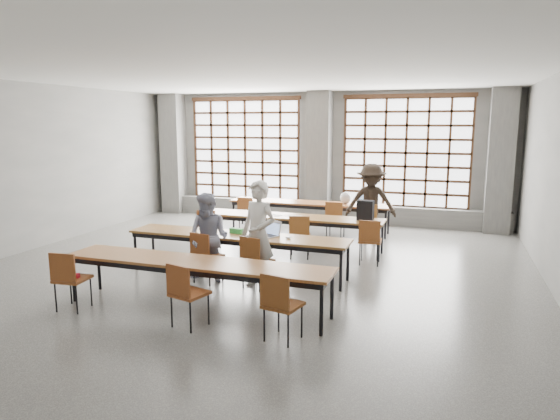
# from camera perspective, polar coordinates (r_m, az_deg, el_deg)

# --- Properties ---
(floor) EXTENTS (11.00, 11.00, 0.00)m
(floor) POSITION_cam_1_polar(r_m,az_deg,el_deg) (8.99, -4.04, -7.34)
(floor) COLOR #4E4E4B
(floor) RESTS_ON ground
(ceiling) EXTENTS (11.00, 11.00, 0.00)m
(ceiling) POSITION_cam_1_polar(r_m,az_deg,el_deg) (8.63, -4.34, 15.45)
(ceiling) COLOR silver
(ceiling) RESTS_ON floor
(wall_back) EXTENTS (10.00, 0.00, 10.00)m
(wall_back) POSITION_cam_1_polar(r_m,az_deg,el_deg) (13.85, 4.82, 6.10)
(wall_back) COLOR #61615F
(wall_back) RESTS_ON floor
(wall_left) EXTENTS (0.00, 11.00, 11.00)m
(wall_left) POSITION_cam_1_polar(r_m,az_deg,el_deg) (11.55, -27.72, 4.25)
(wall_left) COLOR #61615F
(wall_left) RESTS_ON floor
(column_left) EXTENTS (0.60, 0.55, 3.50)m
(column_left) POSITION_cam_1_polar(r_m,az_deg,el_deg) (15.33, -12.08, 6.28)
(column_left) COLOR #50504E
(column_left) RESTS_ON floor
(column_mid) EXTENTS (0.60, 0.55, 3.50)m
(column_mid) POSITION_cam_1_polar(r_m,az_deg,el_deg) (13.58, 4.53, 6.03)
(column_mid) COLOR #50504E
(column_mid) RESTS_ON floor
(column_right) EXTENTS (0.60, 0.55, 3.50)m
(column_right) POSITION_cam_1_polar(r_m,az_deg,el_deg) (13.20, 23.89, 5.10)
(column_right) COLOR #50504E
(column_right) RESTS_ON floor
(window_left) EXTENTS (3.32, 0.12, 3.00)m
(window_left) POSITION_cam_1_polar(r_m,az_deg,el_deg) (14.48, -3.97, 6.87)
(window_left) COLOR white
(window_left) RESTS_ON wall_back
(window_right) EXTENTS (3.32, 0.12, 3.00)m
(window_right) POSITION_cam_1_polar(r_m,az_deg,el_deg) (13.39, 14.18, 6.35)
(window_right) COLOR white
(window_right) RESTS_ON wall_back
(sill_ledge) EXTENTS (9.80, 0.35, 0.50)m
(sill_ledge) POSITION_cam_1_polar(r_m,az_deg,el_deg) (13.84, 4.53, -0.16)
(sill_ledge) COLOR #50504E
(sill_ledge) RESTS_ON floor
(desk_row_a) EXTENTS (4.00, 0.70, 0.73)m
(desk_row_a) POSITION_cam_1_polar(r_m,az_deg,el_deg) (12.38, 3.33, 0.61)
(desk_row_a) COLOR brown
(desk_row_a) RESTS_ON floor
(desk_row_b) EXTENTS (4.00, 0.70, 0.73)m
(desk_row_b) POSITION_cam_1_polar(r_m,az_deg,el_deg) (10.55, 1.05, -1.01)
(desk_row_b) COLOR brown
(desk_row_b) RESTS_ON floor
(desk_row_c) EXTENTS (4.00, 0.70, 0.73)m
(desk_row_c) POSITION_cam_1_polar(r_m,az_deg,el_deg) (8.82, -4.91, -3.22)
(desk_row_c) COLOR brown
(desk_row_c) RESTS_ON floor
(desk_row_d) EXTENTS (4.00, 0.70, 0.73)m
(desk_row_d) POSITION_cam_1_polar(r_m,az_deg,el_deg) (7.24, -9.60, -6.25)
(desk_row_d) COLOR brown
(desk_row_d) RESTS_ON floor
(chair_back_left) EXTENTS (0.43, 0.43, 0.88)m
(chair_back_left) POSITION_cam_1_polar(r_m,az_deg,el_deg) (12.27, -3.79, -0.09)
(chair_back_left) COLOR brown
(chair_back_left) RESTS_ON floor
(chair_back_mid) EXTENTS (0.42, 0.43, 0.88)m
(chair_back_mid) POSITION_cam_1_polar(r_m,az_deg,el_deg) (11.61, 6.29, -0.70)
(chair_back_mid) COLOR brown
(chair_back_mid) RESTS_ON floor
(chair_back_right) EXTENTS (0.45, 0.45, 0.88)m
(chair_back_right) POSITION_cam_1_polar(r_m,az_deg,el_deg) (11.47, 10.16, -0.93)
(chair_back_right) COLOR brown
(chair_back_right) RESTS_ON floor
(chair_mid_left) EXTENTS (0.48, 0.48, 0.88)m
(chair_mid_left) POSITION_cam_1_polar(r_m,az_deg,el_deg) (10.60, -8.21, -1.76)
(chair_mid_left) COLOR maroon
(chair_mid_left) RESTS_ON floor
(chair_mid_centre) EXTENTS (0.51, 0.51, 0.88)m
(chair_mid_centre) POSITION_cam_1_polar(r_m,az_deg,el_deg) (9.87, 2.24, -2.54)
(chair_mid_centre) COLOR brown
(chair_mid_centre) RESTS_ON floor
(chair_mid_right) EXTENTS (0.45, 0.45, 0.88)m
(chair_mid_right) POSITION_cam_1_polar(r_m,az_deg,el_deg) (9.57, 10.22, -3.09)
(chair_mid_right) COLOR brown
(chair_mid_right) RESTS_ON floor
(chair_front_left) EXTENTS (0.50, 0.51, 0.88)m
(chair_front_left) POSITION_cam_1_polar(r_m,az_deg,el_deg) (8.44, -8.60, -4.80)
(chair_front_left) COLOR brown
(chair_front_left) RESTS_ON floor
(chair_front_right) EXTENTS (0.52, 0.53, 0.88)m
(chair_front_right) POSITION_cam_1_polar(r_m,az_deg,el_deg) (8.07, -2.93, -5.37)
(chair_front_right) COLOR brown
(chair_front_right) RESTS_ON floor
(chair_near_left) EXTENTS (0.46, 0.46, 0.88)m
(chair_near_left) POSITION_cam_1_polar(r_m,az_deg,el_deg) (7.74, -23.01, -6.84)
(chair_near_left) COLOR brown
(chair_near_left) RESTS_ON floor
(chair_near_mid) EXTENTS (0.52, 0.52, 0.88)m
(chair_near_mid) POSITION_cam_1_polar(r_m,az_deg,el_deg) (6.68, -10.79, -8.84)
(chair_near_mid) COLOR brown
(chair_near_mid) RESTS_ON floor
(chair_near_right) EXTENTS (0.50, 0.50, 0.88)m
(chair_near_right) POSITION_cam_1_polar(r_m,az_deg,el_deg) (6.16, -0.02, -10.28)
(chair_near_right) COLOR brown
(chair_near_right) RESTS_ON floor
(student_male) EXTENTS (0.74, 0.60, 1.76)m
(student_male) POSITION_cam_1_polar(r_m,az_deg,el_deg) (8.10, -2.47, -2.82)
(student_male) COLOR silver
(student_male) RESTS_ON floor
(student_female) EXTENTS (0.77, 0.62, 1.52)m
(student_female) POSITION_cam_1_polar(r_m,az_deg,el_deg) (8.49, -8.14, -3.16)
(student_female) COLOR #1A214F
(student_female) RESTS_ON floor
(student_back) EXTENTS (1.24, 0.85, 1.76)m
(student_back) POSITION_cam_1_polar(r_m,az_deg,el_deg) (11.54, 10.34, 0.86)
(student_back) COLOR black
(student_back) RESTS_ON floor
(laptop_front) EXTENTS (0.46, 0.43, 0.26)m
(laptop_front) POSITION_cam_1_polar(r_m,az_deg,el_deg) (8.68, -1.16, -2.55)
(laptop_front) COLOR #B8B7BC
(laptop_front) RESTS_ON desk_row_c
(laptop_back) EXTENTS (0.39, 0.34, 0.26)m
(laptop_back) POSITION_cam_1_polar(r_m,az_deg,el_deg) (12.18, 9.57, 0.94)
(laptop_back) COLOR silver
(laptop_back) RESTS_ON desk_row_a
(mouse) EXTENTS (0.12, 0.10, 0.04)m
(mouse) POSITION_cam_1_polar(r_m,az_deg,el_deg) (8.45, 0.94, -3.18)
(mouse) COLOR white
(mouse) RESTS_ON desk_row_c
(green_box) EXTENTS (0.26, 0.13, 0.09)m
(green_box) POSITION_cam_1_polar(r_m,az_deg,el_deg) (8.89, -5.01, -2.39)
(green_box) COLOR #2C8836
(green_box) RESTS_ON desk_row_c
(phone) EXTENTS (0.14, 0.10, 0.01)m
(phone) POSITION_cam_1_polar(r_m,az_deg,el_deg) (8.64, -4.09, -2.98)
(phone) COLOR black
(phone) RESTS_ON desk_row_c
(paper_sheet_a) EXTENTS (0.31, 0.23, 0.00)m
(paper_sheet_a) POSITION_cam_1_polar(r_m,az_deg,el_deg) (10.78, -1.90, -0.42)
(paper_sheet_a) COLOR white
(paper_sheet_a) RESTS_ON desk_row_b
(paper_sheet_b) EXTENTS (0.35, 0.30, 0.00)m
(paper_sheet_b) POSITION_cam_1_polar(r_m,az_deg,el_deg) (10.58, -0.58, -0.60)
(paper_sheet_b) COLOR white
(paper_sheet_b) RESTS_ON desk_row_b
(paper_sheet_c) EXTENTS (0.33, 0.26, 0.00)m
(paper_sheet_c) POSITION_cam_1_polar(r_m,az_deg,el_deg) (10.51, 1.57, -0.69)
(paper_sheet_c) COLOR white
(paper_sheet_c) RESTS_ON desk_row_b
(backpack) EXTENTS (0.33, 0.22, 0.40)m
(backpack) POSITION_cam_1_polar(r_m,az_deg,el_deg) (10.18, 9.74, -0.03)
(backpack) COLOR black
(backpack) RESTS_ON desk_row_b
(plastic_bag) EXTENTS (0.30, 0.27, 0.29)m
(plastic_bag) POSITION_cam_1_polar(r_m,az_deg,el_deg) (12.19, 7.48, 1.39)
(plastic_bag) COLOR silver
(plastic_bag) RESTS_ON desk_row_a
(red_pouch) EXTENTS (0.21, 0.13, 0.06)m
(red_pouch) POSITION_cam_1_polar(r_m,az_deg,el_deg) (7.81, -22.65, -6.94)
(red_pouch) COLOR #A21420
(red_pouch) RESTS_ON chair_near_left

